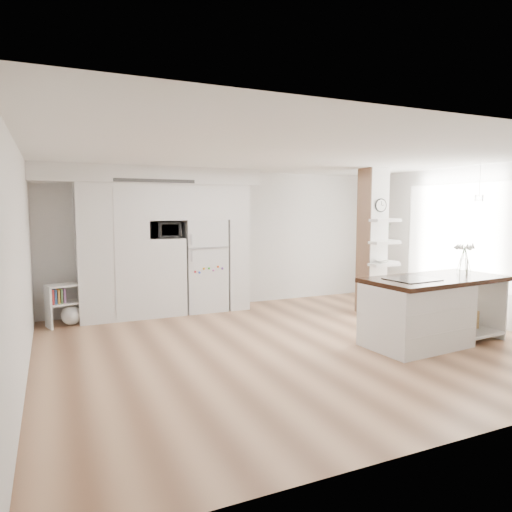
% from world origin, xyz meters
% --- Properties ---
extents(floor, '(7.00, 6.00, 0.01)m').
position_xyz_m(floor, '(0.00, 0.00, 0.00)').
color(floor, tan).
rests_on(floor, ground).
extents(room, '(7.04, 6.04, 2.72)m').
position_xyz_m(room, '(0.00, 0.00, 1.86)').
color(room, white).
rests_on(room, ground).
extents(cabinet_wall, '(4.00, 0.71, 2.70)m').
position_xyz_m(cabinet_wall, '(-1.45, 2.67, 1.51)').
color(cabinet_wall, white).
rests_on(cabinet_wall, floor).
extents(refrigerator, '(0.78, 0.69, 1.75)m').
position_xyz_m(refrigerator, '(-0.53, 2.68, 0.88)').
color(refrigerator, silver).
rests_on(refrigerator, floor).
extents(column, '(0.69, 0.90, 2.70)m').
position_xyz_m(column, '(2.38, 1.13, 1.35)').
color(column, silver).
rests_on(column, floor).
extents(window, '(0.00, 2.40, 2.40)m').
position_xyz_m(window, '(3.48, 0.30, 1.50)').
color(window, white).
rests_on(window, room).
extents(pendant_light, '(0.12, 0.12, 0.10)m').
position_xyz_m(pendant_light, '(1.70, 0.15, 2.12)').
color(pendant_light, white).
rests_on(pendant_light, room).
extents(kitchen_island, '(2.23, 1.19, 1.54)m').
position_xyz_m(kitchen_island, '(1.65, -0.77, 0.50)').
color(kitchen_island, white).
rests_on(kitchen_island, floor).
extents(bookshelf, '(0.67, 0.50, 0.71)m').
position_xyz_m(bookshelf, '(-2.97, 2.51, 0.31)').
color(bookshelf, white).
rests_on(bookshelf, floor).
extents(floor_plant_a, '(0.29, 0.26, 0.44)m').
position_xyz_m(floor_plant_a, '(2.56, 0.22, 0.22)').
color(floor_plant_a, '#32732E').
rests_on(floor_plant_a, floor).
extents(floor_plant_b, '(0.30, 0.30, 0.44)m').
position_xyz_m(floor_plant_b, '(3.00, 1.85, 0.22)').
color(floor_plant_b, '#32732E').
rests_on(floor_plant_b, floor).
extents(microwave, '(0.54, 0.37, 0.30)m').
position_xyz_m(microwave, '(-1.27, 2.62, 1.57)').
color(microwave, '#2D2D2D').
rests_on(microwave, cabinet_wall).
extents(shelf_plant, '(0.27, 0.23, 0.30)m').
position_xyz_m(shelf_plant, '(2.63, 1.30, 1.52)').
color(shelf_plant, '#32732E').
rests_on(shelf_plant, column).
extents(decor_bowl, '(0.22, 0.22, 0.05)m').
position_xyz_m(decor_bowl, '(2.30, 0.90, 1.00)').
color(decor_bowl, white).
rests_on(decor_bowl, column).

